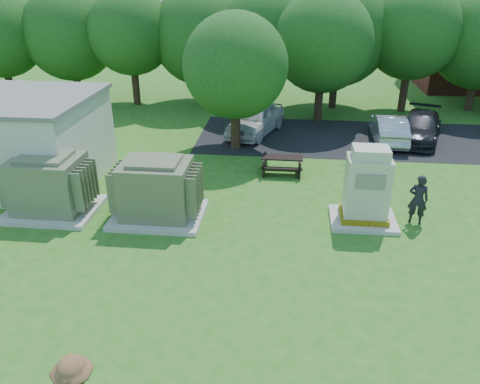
# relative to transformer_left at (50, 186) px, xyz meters

# --- Properties ---
(ground) EXTENTS (120.00, 120.00, 0.00)m
(ground) POSITION_rel_transformer_left_xyz_m (6.50, -4.50, -0.97)
(ground) COLOR #2D6619
(ground) RESTS_ON ground
(parking_strip) EXTENTS (20.00, 6.00, 0.01)m
(parking_strip) POSITION_rel_transformer_left_xyz_m (13.50, 9.00, -0.96)
(parking_strip) COLOR #232326
(parking_strip) RESTS_ON ground
(transformer_left) EXTENTS (3.00, 2.40, 2.07)m
(transformer_left) POSITION_rel_transformer_left_xyz_m (0.00, 0.00, 0.00)
(transformer_left) COLOR beige
(transformer_left) RESTS_ON ground
(transformer_right) EXTENTS (3.00, 2.40, 2.07)m
(transformer_right) POSITION_rel_transformer_left_xyz_m (3.70, 0.00, 0.00)
(transformer_right) COLOR beige
(transformer_right) RESTS_ON ground
(generator_cabinet) EXTENTS (2.13, 1.74, 2.59)m
(generator_cabinet) POSITION_rel_transformer_left_xyz_m (10.48, 0.39, 0.16)
(generator_cabinet) COLOR beige
(generator_cabinet) RESTS_ON ground
(picnic_table) EXTENTS (1.66, 1.24, 0.71)m
(picnic_table) POSITION_rel_transformer_left_xyz_m (7.72, 4.23, -0.53)
(picnic_table) COLOR black
(picnic_table) RESTS_ON ground
(person_by_generator) EXTENTS (0.70, 0.55, 1.69)m
(person_by_generator) POSITION_rel_transformer_left_xyz_m (12.17, 0.50, -0.12)
(person_by_generator) COLOR black
(person_by_generator) RESTS_ON ground
(car_white) EXTENTS (3.13, 4.78, 1.51)m
(car_white) POSITION_rel_transformer_left_xyz_m (6.25, 9.29, -0.21)
(car_white) COLOR silver
(car_white) RESTS_ON ground
(car_silver_a) EXTENTS (1.49, 4.01, 1.31)m
(car_silver_a) POSITION_rel_transformer_left_xyz_m (12.71, 8.72, -0.31)
(car_silver_a) COLOR #B3B3B8
(car_silver_a) RESTS_ON ground
(car_dark) EXTENTS (3.18, 4.91, 1.32)m
(car_dark) POSITION_rel_transformer_left_xyz_m (14.25, 9.09, -0.31)
(car_dark) COLOR black
(car_dark) RESTS_ON ground
(tree_row) EXTENTS (41.30, 13.30, 7.30)m
(tree_row) POSITION_rel_transformer_left_xyz_m (8.25, 14.00, 3.18)
(tree_row) COLOR #47301E
(tree_row) RESTS_ON ground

